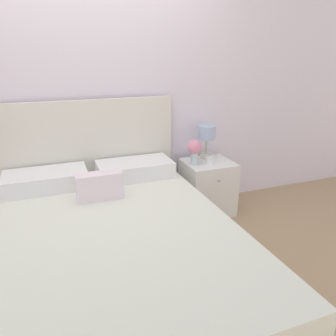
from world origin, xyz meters
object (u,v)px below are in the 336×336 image
(table_lamp, at_px, (207,136))
(teacup, at_px, (209,161))
(flower_vase, at_px, (195,149))
(nightstand, at_px, (207,187))
(bed, at_px, (112,249))

(table_lamp, height_order, teacup, table_lamp)
(flower_vase, height_order, teacup, flower_vase)
(nightstand, height_order, teacup, teacup)
(flower_vase, relative_size, teacup, 2.09)
(nightstand, bearing_deg, table_lamp, 77.54)
(teacup, bearing_deg, table_lamp, 75.14)
(bed, bearing_deg, table_lamp, 37.06)
(teacup, bearing_deg, flower_vase, 170.85)
(table_lamp, relative_size, teacup, 2.94)
(nightstand, relative_size, teacup, 4.66)
(teacup, bearing_deg, nightstand, 69.74)
(bed, distance_m, table_lamp, 1.54)
(bed, relative_size, flower_vase, 9.03)
(nightstand, bearing_deg, teacup, -110.26)
(bed, distance_m, nightstand, 1.38)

